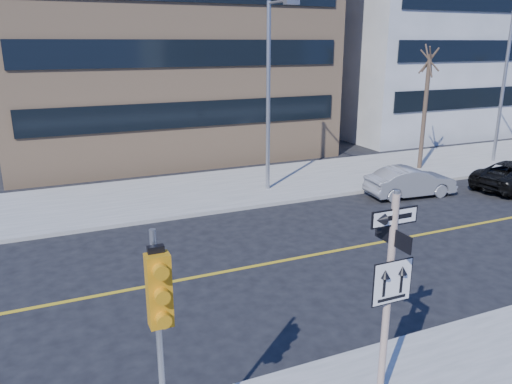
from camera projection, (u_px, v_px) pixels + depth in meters
name	position (u px, v px, depth m)	size (l,w,h in m)	color
ground	(312.00, 337.00, 11.51)	(120.00, 120.00, 0.00)	black
far_sidewalk	(479.00, 158.00, 28.94)	(66.00, 6.00, 0.15)	gray
sign_pole	(389.00, 289.00, 8.60)	(0.92, 0.92, 4.06)	silver
traffic_signal	(160.00, 311.00, 6.76)	(0.32, 0.45, 4.00)	gray
parked_car_b	(411.00, 182.00, 21.82)	(3.97, 1.39, 1.31)	gray
streetlight_a	(271.00, 86.00, 21.11)	(0.55, 2.25, 8.00)	gray
streetlight_b	(509.00, 77.00, 26.50)	(0.55, 2.25, 8.00)	gray
street_tree_west	(429.00, 63.00, 24.83)	(1.80, 1.80, 6.35)	#392E22
building_brick	(147.00, 1.00, 31.60)	(18.00, 18.00, 18.00)	tan
building_grey_mid	(427.00, 29.00, 39.63)	(20.00, 16.00, 15.00)	#9B9EA0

